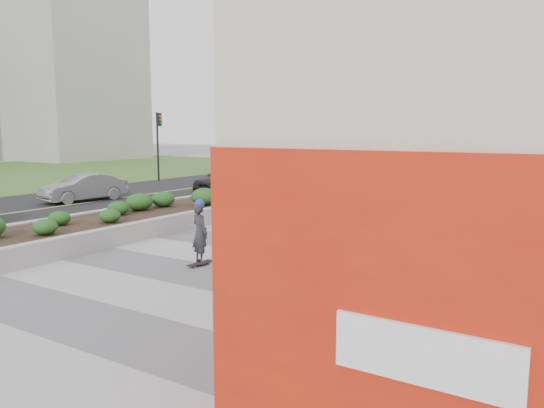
{
  "coord_description": "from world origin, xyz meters",
  "views": [
    {
      "loc": [
        7.05,
        -6.82,
        3.16
      ],
      "look_at": [
        -0.79,
        5.47,
        1.1
      ],
      "focal_mm": 35.0,
      "sensor_mm": 36.0,
      "label": 1
    }
  ],
  "objects": [
    {
      "name": "car_silver",
      "position": [
        -12.51,
        8.34,
        0.61
      ],
      "size": [
        1.88,
        3.87,
        1.22
      ],
      "primitive_type": "imported",
      "rotation": [
        0.0,
        0.0,
        -0.17
      ],
      "color": "#909497",
      "rests_on": "ground"
    },
    {
      "name": "manhole_cover",
      "position": [
        0.5,
        3.0,
        0.0
      ],
      "size": [
        0.44,
        0.44,
        0.01
      ],
      "primitive_type": "cylinder",
      "color": "#595654",
      "rests_on": "ground"
    },
    {
      "name": "traffic_signal_far",
      "position": [
        -16.43,
        17.0,
        2.76
      ],
      "size": [
        0.33,
        0.28,
        4.2
      ],
      "color": "black",
      "rests_on": "ground"
    },
    {
      "name": "distant_bldg_west_a",
      "position": [
        -45.0,
        30.0,
        11.0
      ],
      "size": [
        18.0,
        12.0,
        22.0
      ],
      "primitive_type": "cube",
      "color": "#ADAAA3",
      "rests_on": "ground"
    },
    {
      "name": "walkway",
      "position": [
        0.0,
        3.0,
        0.01
      ],
      "size": [
        8.0,
        36.0,
        0.01
      ],
      "primitive_type": "cube",
      "color": "#A8A8AD",
      "rests_on": "ground"
    },
    {
      "name": "ground",
      "position": [
        0.0,
        0.0,
        0.0
      ],
      "size": [
        160.0,
        160.0,
        0.0
      ],
      "primitive_type": "plane",
      "color": "gray",
      "rests_on": "ground"
    },
    {
      "name": "distant_bldg_north_l",
      "position": [
        -5.0,
        55.0,
        10.0
      ],
      "size": [
        16.0,
        12.0,
        20.0
      ],
      "primitive_type": "cube",
      "color": "#ADAAA3",
      "rests_on": "ground"
    },
    {
      "name": "planter",
      "position": [
        -5.5,
        7.0,
        0.42
      ],
      "size": [
        3.0,
        18.0,
        0.9
      ],
      "color": "#9E9EA0",
      "rests_on": "ground"
    },
    {
      "name": "car_dark",
      "position": [
        -9.3,
        14.58,
        0.64
      ],
      "size": [
        2.03,
        4.48,
        1.27
      ],
      "primitive_type": "imported",
      "rotation": [
        0.0,
        0.0,
        0.06
      ],
      "color": "black",
      "rests_on": "ground"
    },
    {
      "name": "street",
      "position": [
        -12.0,
        7.0,
        0.0
      ],
      "size": [
        10.0,
        40.0,
        0.0
      ],
      "primitive_type": "cube",
      "color": "black",
      "rests_on": "ground"
    },
    {
      "name": "traffic_signal_near",
      "position": [
        -7.23,
        17.5,
        2.76
      ],
      "size": [
        0.33,
        0.28,
        4.2
      ],
      "color": "black",
      "rests_on": "ground"
    },
    {
      "name": "skateboarder",
      "position": [
        -0.84,
        2.44,
        0.79
      ],
      "size": [
        0.6,
        0.73,
        1.56
      ],
      "rotation": [
        0.0,
        0.0,
        -0.08
      ],
      "color": "beige",
      "rests_on": "ground"
    }
  ]
}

